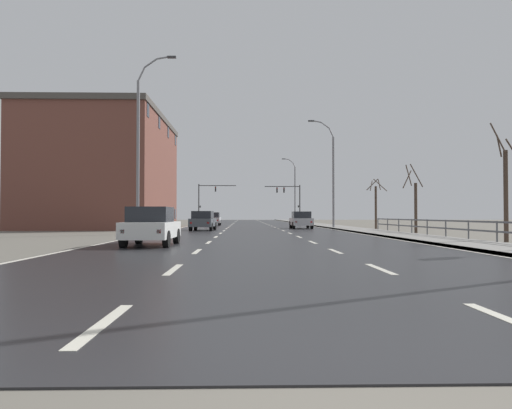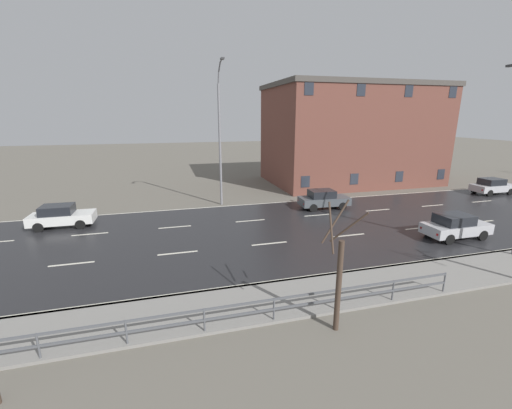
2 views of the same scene
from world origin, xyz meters
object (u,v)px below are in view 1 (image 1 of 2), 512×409
object	(u,v)px
street_lamp_distant	(294,191)
brick_building	(106,172)
traffic_signal_right	(291,197)
car_distant	(151,226)
car_mid_centre	(213,219)
traffic_signal_left	(206,197)
car_near_left	(203,221)
car_far_left	(301,220)
street_lamp_left_bank	(140,146)
street_lamp_midground	(332,175)

from	to	relation	value
street_lamp_distant	brick_building	size ratio (longest dim) A/B	0.57
traffic_signal_right	brick_building	bearing A→B (deg)	-127.26
street_lamp_distant	car_distant	world-z (taller)	street_lamp_distant
traffic_signal_right	car_mid_centre	world-z (taller)	traffic_signal_right
traffic_signal_left	car_near_left	bearing A→B (deg)	-85.85
street_lamp_distant	brick_building	bearing A→B (deg)	-124.57
car_far_left	traffic_signal_left	bearing A→B (deg)	108.76
car_near_left	car_mid_centre	world-z (taller)	same
car_distant	car_far_left	bearing A→B (deg)	70.55
street_lamp_left_bank	car_mid_centre	xyz separation A→B (m)	(2.97, 26.45, -4.88)
street_lamp_left_bank	brick_building	distance (m)	17.59
traffic_signal_left	brick_building	distance (m)	29.86
traffic_signal_right	car_near_left	world-z (taller)	traffic_signal_right
street_lamp_distant	traffic_signal_right	xyz separation A→B (m)	(-0.96, -4.24, -1.08)
traffic_signal_right	car_mid_centre	xyz separation A→B (m)	(-11.00, -17.08, -3.32)
car_mid_centre	street_lamp_left_bank	bearing A→B (deg)	-96.31
street_lamp_distant	car_near_left	bearing A→B (deg)	-106.19
car_far_left	traffic_signal_right	bearing A→B (deg)	85.75
street_lamp_distant	traffic_signal_left	size ratio (longest dim) A/B	1.72
street_lamp_left_bank	street_lamp_distant	bearing A→B (deg)	72.65
car_mid_centre	car_distant	bearing A→B (deg)	-89.90
traffic_signal_right	car_far_left	bearing A→B (deg)	-93.83
traffic_signal_left	street_lamp_midground	bearing A→B (deg)	-65.67
traffic_signal_left	car_far_left	world-z (taller)	traffic_signal_left
street_lamp_distant	street_lamp_left_bank	xyz separation A→B (m)	(-14.92, -47.77, 0.47)
street_lamp_midground	street_lamp_distant	xyz separation A→B (m)	(0.03, 34.12, 0.23)
street_lamp_midground	traffic_signal_left	world-z (taller)	street_lamp_midground
traffic_signal_left	brick_building	size ratio (longest dim) A/B	0.33
street_lamp_distant	street_lamp_midground	bearing A→B (deg)	-90.05
street_lamp_left_bank	traffic_signal_right	world-z (taller)	street_lamp_left_bank
street_lamp_distant	traffic_signal_right	distance (m)	4.48
car_mid_centre	traffic_signal_left	bearing A→B (deg)	97.09
street_lamp_midground	street_lamp_distant	world-z (taller)	street_lamp_distant
street_lamp_midground	traffic_signal_right	world-z (taller)	street_lamp_midground
traffic_signal_left	traffic_signal_right	bearing A→B (deg)	-6.66
car_near_left	street_lamp_left_bank	bearing A→B (deg)	-109.86
street_lamp_distant	traffic_signal_left	world-z (taller)	street_lamp_distant
traffic_signal_left	car_far_left	bearing A→B (deg)	-70.82
traffic_signal_right	car_near_left	xyz separation A→B (m)	(-10.59, -35.55, -3.32)
street_lamp_left_bank	car_mid_centre	size ratio (longest dim) A/B	2.83
street_lamp_left_bank	car_mid_centre	world-z (taller)	street_lamp_left_bank
street_lamp_midground	brick_building	size ratio (longest dim) A/B	0.55
brick_building	street_lamp_left_bank	bearing A→B (deg)	-67.19
street_lamp_distant	traffic_signal_left	bearing A→B (deg)	-169.32
car_distant	car_near_left	world-z (taller)	same
traffic_signal_left	car_near_left	world-z (taller)	traffic_signal_left
street_lamp_distant	street_lamp_left_bank	distance (m)	50.05
street_lamp_distant	car_far_left	distance (m)	35.37
street_lamp_distant	car_far_left	size ratio (longest dim) A/B	2.57
traffic_signal_right	car_mid_centre	size ratio (longest dim) A/B	1.45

